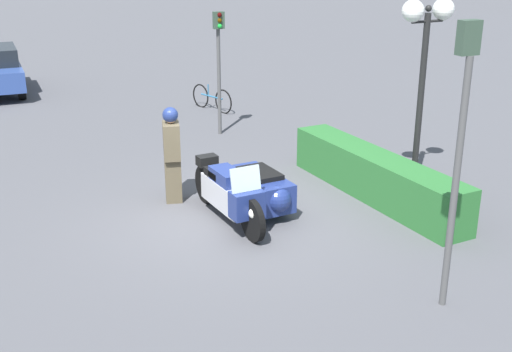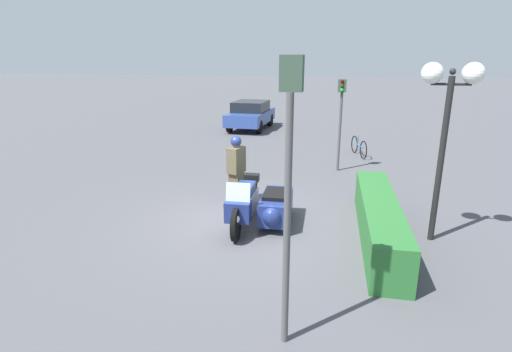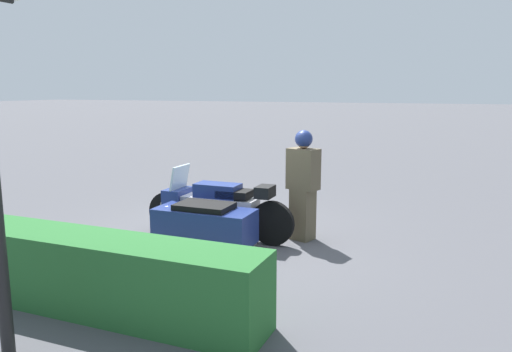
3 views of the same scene
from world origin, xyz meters
TOP-DOWN VIEW (x-y plane):
  - ground_plane at (0.00, 0.00)m, footprint 160.00×160.00m
  - police_motorcycle at (0.12, 0.30)m, footprint 2.58×1.28m
  - officer_rider at (-1.18, -0.58)m, footprint 0.55×0.43m
  - hedge_bush_curbside at (0.39, 2.83)m, footprint 4.48×0.70m

SIDE VIEW (x-z plane):
  - ground_plane at x=0.00m, z-range 0.00..0.00m
  - hedge_bush_curbside at x=0.39m, z-range 0.00..0.84m
  - police_motorcycle at x=0.12m, z-range -0.11..1.06m
  - officer_rider at x=-1.18m, z-range 0.05..1.83m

